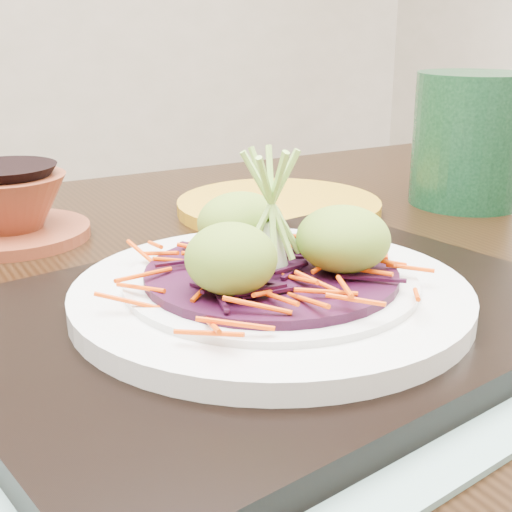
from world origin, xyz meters
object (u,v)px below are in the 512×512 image
dining_table (188,425)px  yellow_plate (279,206)px  white_plate (271,293)px  terracotta_bowl_set (9,211)px  serving_tray (271,318)px  green_jar (469,140)px

dining_table → yellow_plate: 0.28m
white_plate → terracotta_bowl_set: size_ratio=1.74×
terracotta_bowl_set → white_plate: bearing=-70.6°
dining_table → serving_tray: bearing=-74.3°
white_plate → green_jar: 0.42m
yellow_plate → dining_table: bearing=-136.5°
dining_table → serving_tray: serving_tray is taller
green_jar → serving_tray: bearing=-151.5°
terracotta_bowl_set → yellow_plate: (0.27, -0.04, -0.02)m
dining_table → serving_tray: size_ratio=3.33×
green_jar → dining_table: bearing=-164.0°
terracotta_bowl_set → green_jar: green_jar is taller
white_plate → yellow_plate: size_ratio=1.18×
white_plate → yellow_plate: white_plate is taller
yellow_plate → green_jar: size_ratio=1.52×
dining_table → yellow_plate: size_ratio=6.07×
serving_tray → yellow_plate: 0.31m
serving_tray → white_plate: (0.00, 0.00, 0.02)m
serving_tray → dining_table: bearing=97.1°
white_plate → yellow_plate: (0.16, 0.26, -0.02)m
dining_table → terracotta_bowl_set: (-0.08, 0.22, 0.14)m
white_plate → terracotta_bowl_set: bearing=109.4°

